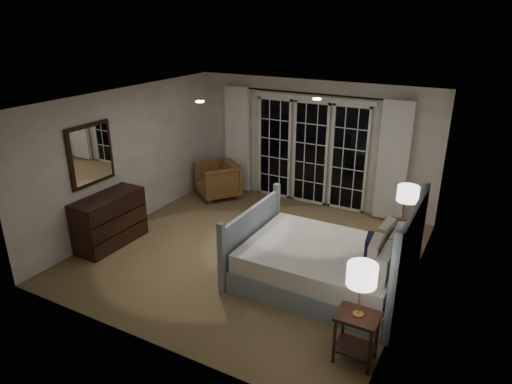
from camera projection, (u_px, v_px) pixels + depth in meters
The scene contains 20 objects.
floor at pixel (251, 252), 7.51m from camera, with size 5.00×5.00×0.00m, color olive.
ceiling at pixel (250, 100), 6.59m from camera, with size 5.00×5.00×0.00m, color silver.
wall_left at pixel (129, 158), 8.16m from camera, with size 0.02×5.00×2.50m, color white.
wall_right at pixel (418, 213), 5.94m from camera, with size 0.02×5.00×2.50m, color white.
wall_back at pixel (311, 143), 9.09m from camera, with size 5.00×0.02×2.50m, color white.
wall_front at pixel (139, 250), 5.01m from camera, with size 5.00×0.02×2.50m, color white.
french_doors at pixel (310, 152), 9.12m from camera, with size 2.50×0.04×2.20m.
curtain_rod at pixel (312, 94), 8.65m from camera, with size 0.03×0.03×3.50m, color black.
curtain_left at pixel (237, 139), 9.77m from camera, with size 0.55×0.10×2.25m, color silver.
curtain_right at pixel (393, 162), 8.30m from camera, with size 0.55×0.10×2.25m, color silver.
downlight_a at pixel (317, 99), 6.73m from camera, with size 0.12×0.12×0.01m, color white.
downlight_b at pixel (200, 102), 6.54m from camera, with size 0.12×0.12×0.01m, color white.
bed at pixel (326, 264), 6.49m from camera, with size 2.36×1.70×1.38m.
nightstand_left at pixel (356, 331), 5.04m from camera, with size 0.47×0.38×0.61m.
nightstand_right at pixel (402, 236), 7.14m from camera, with size 0.48×0.39×0.63m.
lamp_left at pixel (362, 275), 4.78m from camera, with size 0.32×0.32×0.63m.
lamp_right at pixel (408, 194), 6.88m from camera, with size 0.32×0.32×0.62m.
armchair at pixel (218, 180), 9.67m from camera, with size 0.80×0.82×0.75m, color brown.
dresser at pixel (110, 220), 7.64m from camera, with size 0.53×1.24×0.88m.
mirror at pixel (91, 155), 7.34m from camera, with size 0.05×0.85×1.00m.
Camera 1 is at (3.25, -5.77, 3.67)m, focal length 32.00 mm.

